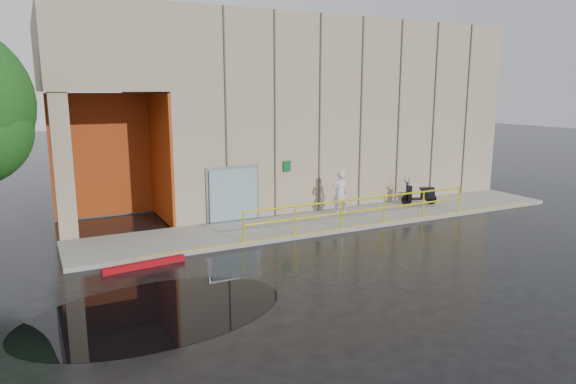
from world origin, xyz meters
name	(u,v)px	position (x,y,z in m)	size (l,w,h in m)	color
ground	(303,273)	(0.00, 0.00, 0.00)	(120.00, 120.00, 0.00)	black
sidewalk	(338,220)	(4.00, 4.50, 0.07)	(20.00, 3.00, 0.15)	gray
building	(288,108)	(5.10, 10.98, 4.21)	(20.00, 10.17, 8.00)	tan
guardrail	(363,211)	(4.25, 3.15, 0.68)	(9.56, 0.06, 1.03)	#D9C60B
person	(340,193)	(4.29, 4.81, 1.05)	(0.66, 0.43, 1.80)	silver
scooter	(420,189)	(8.43, 4.87, 0.86)	(1.63, 0.96, 1.23)	black
red_curb	(144,265)	(-3.87, 2.50, 0.09)	(2.40, 0.18, 0.18)	#98070E
puddle	(155,312)	(-4.29, -0.72, 0.00)	(6.19, 3.81, 0.01)	black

